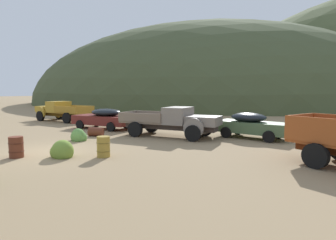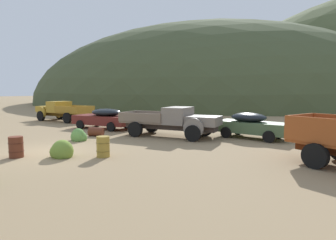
# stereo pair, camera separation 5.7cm
# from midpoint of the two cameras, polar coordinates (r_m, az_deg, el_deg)

# --- Properties ---
(ground_plane) EXTENTS (300.00, 300.00, 0.00)m
(ground_plane) POSITION_cam_midpoint_polar(r_m,az_deg,el_deg) (14.77, -23.64, -5.89)
(ground_plane) COLOR #937A56
(hill_center) EXTENTS (86.38, 74.53, 36.42)m
(hill_center) POSITION_cam_midpoint_polar(r_m,az_deg,el_deg) (71.85, 6.73, 3.55)
(hill_center) COLOR #424C2D
(hill_center) RESTS_ON ground
(truck_mustard) EXTENTS (6.43, 2.65, 1.89)m
(truck_mustard) POSITION_cam_midpoint_polar(r_m,az_deg,el_deg) (29.23, -21.16, 1.78)
(truck_mustard) COLOR #593D12
(truck_mustard) RESTS_ON ground
(car_oxblood) EXTENTS (5.21, 2.57, 1.57)m
(car_oxblood) POSITION_cam_midpoint_polar(r_m,az_deg,el_deg) (22.24, -13.33, 0.39)
(car_oxblood) COLOR maroon
(car_oxblood) RESTS_ON ground
(truck_primer_gray) EXTENTS (6.60, 3.19, 1.89)m
(truck_primer_gray) POSITION_cam_midpoint_polar(r_m,az_deg,el_deg) (17.64, 1.73, -0.27)
(truck_primer_gray) COLOR #3D322D
(truck_primer_gray) RESTS_ON ground
(car_weathered_green) EXTENTS (4.61, 2.13, 1.57)m
(car_weathered_green) POSITION_cam_midpoint_polar(r_m,az_deg,el_deg) (17.92, 16.97, -1.02)
(car_weathered_green) COLOR #47603D
(car_weathered_green) RESTS_ON ground
(oil_drum_by_truck) EXTENTS (0.63, 0.63, 0.92)m
(oil_drum_by_truck) POSITION_cam_midpoint_polar(r_m,az_deg,el_deg) (13.97, -28.46, -4.84)
(oil_drum_by_truck) COLOR #5B2819
(oil_drum_by_truck) RESTS_ON ground
(oil_drum_tipped) EXTENTS (1.07, 0.93, 0.56)m
(oil_drum_tipped) POSITION_cam_midpoint_polar(r_m,az_deg,el_deg) (18.66, -14.45, -2.33)
(oil_drum_tipped) COLOR #5B2819
(oil_drum_tipped) RESTS_ON ground
(oil_drum_foreground) EXTENTS (0.61, 0.61, 0.92)m
(oil_drum_foreground) POSITION_cam_midpoint_polar(r_m,az_deg,el_deg) (12.72, -13.05, -5.28)
(oil_drum_foreground) COLOR olive
(oil_drum_foreground) RESTS_ON ground
(bush_front_left) EXTENTS (1.13, 0.93, 0.99)m
(bush_front_left) POSITION_cam_midpoint_polar(r_m,az_deg,el_deg) (13.27, -20.75, -5.98)
(bush_front_left) COLOR olive
(bush_front_left) RESTS_ON ground
(bush_front_right) EXTENTS (1.13, 0.90, 0.94)m
(bush_front_right) POSITION_cam_midpoint_polar(r_m,az_deg,el_deg) (17.31, -17.73, -3.26)
(bush_front_right) COLOR #5B8E42
(bush_front_right) RESTS_ON ground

